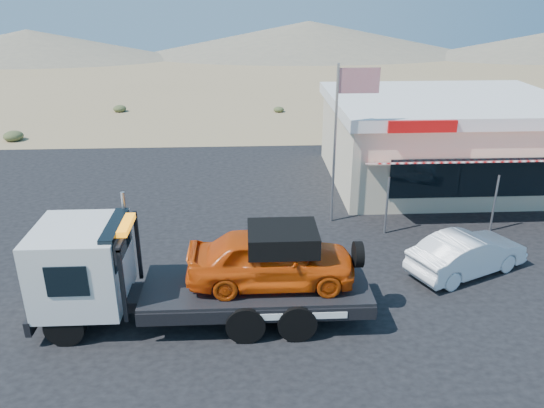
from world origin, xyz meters
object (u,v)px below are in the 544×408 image
object	(u,v)px
jerky_store	(443,139)
white_sedan	(467,253)
flagpole	(342,127)
tow_truck	(195,268)

from	to	relation	value
jerky_store	white_sedan	bearing A→B (deg)	-103.91
white_sedan	flagpole	distance (m)	6.22
white_sedan	jerky_store	size ratio (longest dim) A/B	0.39
tow_truck	flagpole	size ratio (longest dim) A/B	1.46
white_sedan	flagpole	bearing A→B (deg)	14.41
flagpole	tow_truck	bearing A→B (deg)	-128.34
jerky_store	flagpole	bearing A→B (deg)	-141.21
tow_truck	jerky_store	distance (m)	14.99
white_sedan	jerky_store	distance (m)	9.01
tow_truck	flagpole	bearing A→B (deg)	51.66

